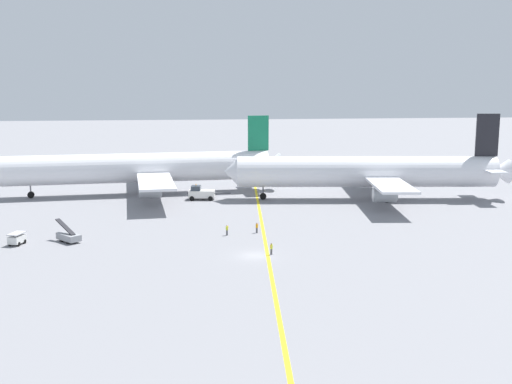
{
  "coord_description": "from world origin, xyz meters",
  "views": [
    {
      "loc": [
        -9.38,
        -80.44,
        22.93
      ],
      "look_at": [
        3.14,
        25.83,
        4.0
      ],
      "focal_mm": 44.16,
      "sensor_mm": 36.0,
      "label": 1
    }
  ],
  "objects_px": {
    "airliner_at_gate_left": "(141,168)",
    "airliner_being_pushed": "(368,172)",
    "gse_belt_loader_portside": "(68,236)",
    "gse_baggage_cart_near_cluster": "(17,239)",
    "ground_crew_wing_walker_right": "(227,230)",
    "ground_crew_marshaller_foreground": "(257,228)",
    "ground_crew_ramp_agent_by_cones": "(271,249)",
    "pushback_tug": "(201,193)"
  },
  "relations": [
    {
      "from": "gse_belt_loader_portside",
      "to": "ground_crew_marshaller_foreground",
      "type": "relative_size",
      "value": 2.88
    },
    {
      "from": "gse_belt_loader_portside",
      "to": "ground_crew_marshaller_foreground",
      "type": "xyz_separation_m",
      "value": [
        27.66,
        2.28,
        -0.01
      ]
    },
    {
      "from": "pushback_tug",
      "to": "gse_belt_loader_portside",
      "type": "xyz_separation_m",
      "value": [
        -20.06,
        -30.82,
        -0.46
      ]
    },
    {
      "from": "airliner_at_gate_left",
      "to": "ground_crew_marshaller_foreground",
      "type": "xyz_separation_m",
      "value": [
        19.5,
        -35.97,
        -4.57
      ]
    },
    {
      "from": "pushback_tug",
      "to": "ground_crew_wing_walker_right",
      "type": "xyz_separation_m",
      "value": [
        2.96,
        -29.62,
        -0.44
      ]
    },
    {
      "from": "airliner_at_gate_left",
      "to": "airliner_being_pushed",
      "type": "bearing_deg",
      "value": -14.08
    },
    {
      "from": "airliner_at_gate_left",
      "to": "gse_belt_loader_portside",
      "type": "bearing_deg",
      "value": -102.04
    },
    {
      "from": "ground_crew_wing_walker_right",
      "to": "ground_crew_ramp_agent_by_cones",
      "type": "relative_size",
      "value": 1.02
    },
    {
      "from": "ground_crew_ramp_agent_by_cones",
      "to": "ground_crew_wing_walker_right",
      "type": "bearing_deg",
      "value": 114.33
    },
    {
      "from": "airliner_being_pushed",
      "to": "ground_crew_marshaller_foreground",
      "type": "relative_size",
      "value": 35.44
    },
    {
      "from": "airliner_being_pushed",
      "to": "ground_crew_wing_walker_right",
      "type": "relative_size",
      "value": 34.29
    },
    {
      "from": "ground_crew_ramp_agent_by_cones",
      "to": "ground_crew_marshaller_foreground",
      "type": "bearing_deg",
      "value": 92.22
    },
    {
      "from": "ground_crew_wing_walker_right",
      "to": "ground_crew_marshaller_foreground",
      "type": "relative_size",
      "value": 1.03
    },
    {
      "from": "airliner_being_pushed",
      "to": "pushback_tug",
      "type": "bearing_deg",
      "value": 173.52
    },
    {
      "from": "ground_crew_wing_walker_right",
      "to": "airliner_at_gate_left",
      "type": "bearing_deg",
      "value": 111.85
    },
    {
      "from": "pushback_tug",
      "to": "gse_belt_loader_portside",
      "type": "distance_m",
      "value": 36.77
    },
    {
      "from": "gse_baggage_cart_near_cluster",
      "to": "ground_crew_wing_walker_right",
      "type": "xyz_separation_m",
      "value": [
        30.0,
        1.97,
        -0.02
      ]
    },
    {
      "from": "airliner_being_pushed",
      "to": "gse_baggage_cart_near_cluster",
      "type": "height_order",
      "value": "airliner_being_pushed"
    },
    {
      "from": "airliner_at_gate_left",
      "to": "gse_belt_loader_portside",
      "type": "relative_size",
      "value": 12.99
    },
    {
      "from": "ground_crew_marshaller_foreground",
      "to": "ground_crew_ramp_agent_by_cones",
      "type": "distance_m",
      "value": 12.43
    },
    {
      "from": "airliner_being_pushed",
      "to": "gse_baggage_cart_near_cluster",
      "type": "bearing_deg",
      "value": -154.85
    },
    {
      "from": "airliner_at_gate_left",
      "to": "ground_crew_wing_walker_right",
      "type": "distance_m",
      "value": 40.17
    },
    {
      "from": "airliner_at_gate_left",
      "to": "pushback_tug",
      "type": "height_order",
      "value": "airliner_at_gate_left"
    },
    {
      "from": "gse_baggage_cart_near_cluster",
      "to": "ground_crew_ramp_agent_by_cones",
      "type": "relative_size",
      "value": 1.94
    },
    {
      "from": "pushback_tug",
      "to": "ground_crew_wing_walker_right",
      "type": "relative_size",
      "value": 5.12
    },
    {
      "from": "pushback_tug",
      "to": "gse_baggage_cart_near_cluster",
      "type": "distance_m",
      "value": 41.58
    },
    {
      "from": "gse_belt_loader_portside",
      "to": "airliner_at_gate_left",
      "type": "bearing_deg",
      "value": 77.96
    },
    {
      "from": "gse_baggage_cart_near_cluster",
      "to": "airliner_at_gate_left",
      "type": "bearing_deg",
      "value": 68.78
    },
    {
      "from": "pushback_tug",
      "to": "ground_crew_marshaller_foreground",
      "type": "xyz_separation_m",
      "value": [
        7.61,
        -28.54,
        -0.47
      ]
    },
    {
      "from": "gse_belt_loader_portside",
      "to": "gse_baggage_cart_near_cluster",
      "type": "height_order",
      "value": "gse_belt_loader_portside"
    },
    {
      "from": "gse_belt_loader_portside",
      "to": "gse_baggage_cart_near_cluster",
      "type": "relative_size",
      "value": 1.47
    },
    {
      "from": "ground_crew_marshaller_foreground",
      "to": "airliner_being_pushed",
      "type": "bearing_deg",
      "value": 45.09
    },
    {
      "from": "gse_baggage_cart_near_cluster",
      "to": "ground_crew_ramp_agent_by_cones",
      "type": "xyz_separation_m",
      "value": [
        35.13,
        -9.38,
        -0.04
      ]
    },
    {
      "from": "airliner_at_gate_left",
      "to": "ground_crew_marshaller_foreground",
      "type": "bearing_deg",
      "value": -61.53
    },
    {
      "from": "ground_crew_ramp_agent_by_cones",
      "to": "gse_baggage_cart_near_cluster",
      "type": "bearing_deg",
      "value": 165.05
    },
    {
      "from": "airliner_at_gate_left",
      "to": "ground_crew_ramp_agent_by_cones",
      "type": "distance_m",
      "value": 52.56
    },
    {
      "from": "airliner_at_gate_left",
      "to": "airliner_being_pushed",
      "type": "distance_m",
      "value": 45.67
    },
    {
      "from": "ground_crew_wing_walker_right",
      "to": "ground_crew_marshaller_foreground",
      "type": "xyz_separation_m",
      "value": [
        4.65,
        1.07,
        -0.03
      ]
    },
    {
      "from": "airliner_being_pushed",
      "to": "ground_crew_ramp_agent_by_cones",
      "type": "xyz_separation_m",
      "value": [
        -24.31,
        -37.29,
        -4.61
      ]
    },
    {
      "from": "airliner_at_gate_left",
      "to": "ground_crew_ramp_agent_by_cones",
      "type": "xyz_separation_m",
      "value": [
        19.98,
        -48.4,
        -4.56
      ]
    },
    {
      "from": "airliner_being_pushed",
      "to": "gse_belt_loader_portside",
      "type": "bearing_deg",
      "value": -152.64
    },
    {
      "from": "pushback_tug",
      "to": "gse_belt_loader_portside",
      "type": "height_order",
      "value": "pushback_tug"
    }
  ]
}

